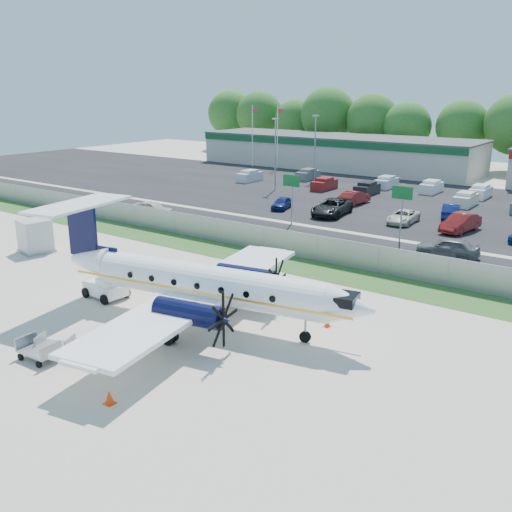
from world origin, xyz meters
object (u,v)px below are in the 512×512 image
Objects in this scene: baggage_cart_far at (56,345)px; service_container at (35,237)px; pushback_tug at (107,287)px; baggage_cart_near at (39,350)px; aircraft at (203,283)px.

baggage_cart_far is 19.91m from service_container.
pushback_tug reaches higher than baggage_cart_near.
baggage_cart_near is at bearing -33.63° from service_container.
service_container is at bearing 171.47° from aircraft.
pushback_tug is 0.98× the size of service_container.
pushback_tug reaches higher than baggage_cart_far.
baggage_cart_far is at bearing -31.35° from service_container.
service_container is at bearing 164.24° from pushback_tug.
aircraft is 9.98× the size of baggage_cart_far.
baggage_cart_near is 0.94m from baggage_cart_far.
aircraft is at bearing 4.43° from pushback_tug.
pushback_tug is (-7.51, -0.58, -1.67)m from aircraft.
baggage_cart_near is at bearing -91.18° from baggage_cart_far.
pushback_tug is 7.84m from baggage_cart_far.
service_container is at bearing 148.65° from baggage_cart_far.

